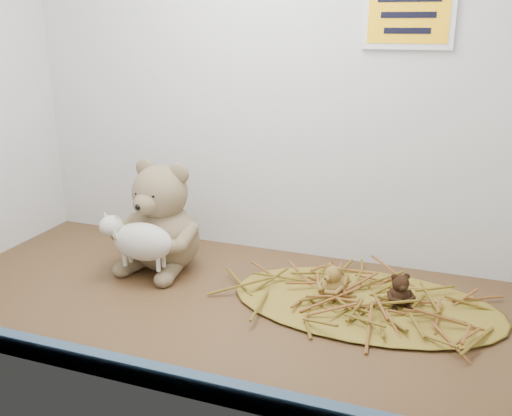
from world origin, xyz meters
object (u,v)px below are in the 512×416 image
(main_teddy, at_px, (163,215))
(mini_teddy_brown, at_px, (400,289))
(mini_teddy_tan, at_px, (333,280))
(toy_lamb, at_px, (143,242))

(main_teddy, relative_size, mini_teddy_brown, 3.67)
(mini_teddy_tan, bearing_deg, main_teddy, -153.99)
(mini_teddy_tan, xyz_separation_m, mini_teddy_brown, (0.13, 0.01, -0.00))
(main_teddy, relative_size, mini_teddy_tan, 3.51)
(toy_lamb, relative_size, mini_teddy_tan, 2.47)
(mini_teddy_brown, bearing_deg, mini_teddy_tan, 158.68)
(toy_lamb, distance_m, mini_teddy_tan, 0.41)
(mini_teddy_tan, height_order, mini_teddy_brown, mini_teddy_tan)
(main_teddy, bearing_deg, mini_teddy_brown, 3.83)
(toy_lamb, bearing_deg, mini_teddy_brown, 6.90)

